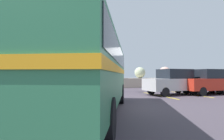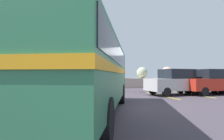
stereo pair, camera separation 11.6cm
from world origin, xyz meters
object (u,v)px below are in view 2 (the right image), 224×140
at_px(parked_car_middle, 210,82).
at_px(lamp_post, 93,54).
at_px(parked_car_nearest, 175,82).
at_px(vintage_coach, 87,59).

relative_size(parked_car_middle, lamp_post, 0.75).
bearing_deg(parked_car_nearest, lamp_post, 52.04).
distance_m(parked_car_nearest, lamp_post, 6.81).
relative_size(vintage_coach, parked_car_middle, 2.13).
height_order(vintage_coach, parked_car_middle, vintage_coach).
height_order(vintage_coach, parked_car_nearest, vintage_coach).
bearing_deg(lamp_post, parked_car_nearest, -32.29).
bearing_deg(lamp_post, vintage_coach, -101.06).
bearing_deg(vintage_coach, lamp_post, 101.70).
xyz_separation_m(vintage_coach, lamp_post, (1.58, 8.07, 1.13)).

